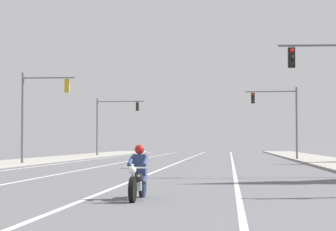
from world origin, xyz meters
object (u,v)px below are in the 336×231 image
at_px(traffic_signal_near_left, 37,105).
at_px(traffic_signal_mid_left, 111,118).
at_px(motorcycle_with_rider, 138,177).
at_px(traffic_signal_mid_right, 282,112).

bearing_deg(traffic_signal_near_left, traffic_signal_mid_left, 89.19).
relative_size(traffic_signal_near_left, traffic_signal_mid_left, 1.00).
xyz_separation_m(motorcycle_with_rider, traffic_signal_mid_right, (6.87, 37.18, 3.48)).
relative_size(motorcycle_with_rider, traffic_signal_mid_left, 0.35).
xyz_separation_m(traffic_signal_mid_right, traffic_signal_mid_left, (-16.89, 11.58, 0.05)).
xyz_separation_m(motorcycle_with_rider, traffic_signal_near_left, (-10.36, 24.27, 3.43)).
bearing_deg(traffic_signal_mid_right, motorcycle_with_rider, -100.48).
distance_m(traffic_signal_mid_right, traffic_signal_mid_left, 20.48).
bearing_deg(motorcycle_with_rider, traffic_signal_near_left, 113.13).
bearing_deg(traffic_signal_mid_right, traffic_signal_mid_left, 145.58).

